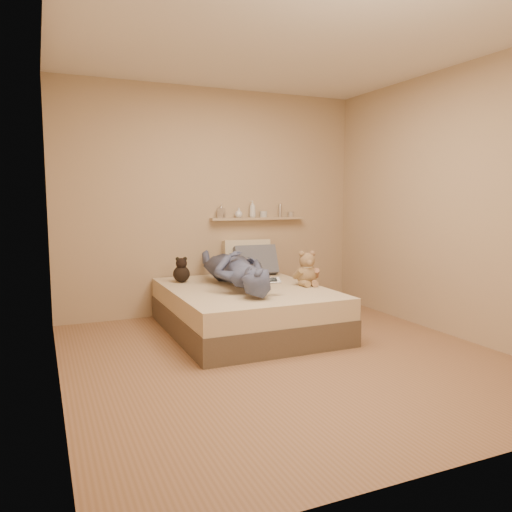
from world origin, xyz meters
name	(u,v)px	position (x,y,z in m)	size (l,w,h in m)	color
room	(288,204)	(0.00, 0.00, 1.30)	(3.80, 3.80, 3.80)	#946A4C
bed	(245,309)	(0.00, 0.93, 0.22)	(1.50, 1.90, 0.45)	brown
game_console	(272,281)	(0.07, 0.43, 0.59)	(0.17, 0.08, 0.05)	#AAADB1
teddy_bear	(307,271)	(0.63, 0.79, 0.60)	(0.30, 0.29, 0.36)	#90714F
dark_plush	(181,271)	(-0.51, 1.48, 0.57)	(0.18, 0.18, 0.28)	black
pillow_cream	(247,257)	(0.37, 1.76, 0.65)	(0.55, 0.16, 0.40)	beige
pillow_grey	(255,261)	(0.42, 1.62, 0.62)	(0.50, 0.14, 0.34)	slate
person	(235,268)	(-0.07, 1.01, 0.64)	(0.57, 1.56, 0.37)	#4A5275
wall_shelf	(258,219)	(0.55, 1.84, 1.10)	(1.20, 0.12, 0.03)	tan
shelf_bottles	(248,211)	(0.42, 1.84, 1.19)	(1.00, 0.13, 0.20)	silver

